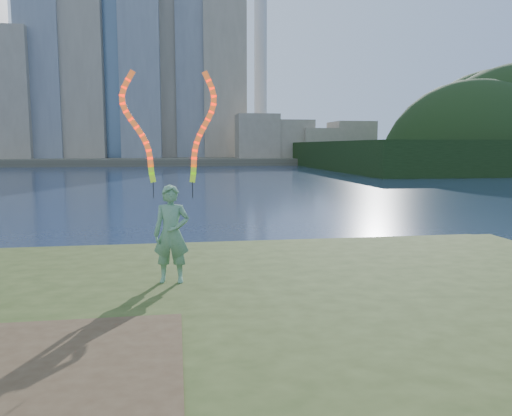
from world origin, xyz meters
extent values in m
plane|color=#19253E|center=(0.00, 0.00, 0.00)|extent=(320.00, 320.00, 0.00)
cube|color=#334117|center=(0.00, -2.50, 0.15)|extent=(20.00, 18.00, 0.30)
cube|color=#334117|center=(0.00, -2.20, 0.40)|extent=(17.00, 15.00, 0.30)
cube|color=#334117|center=(0.00, -2.00, 0.65)|extent=(14.00, 12.00, 0.30)
cube|color=#47331E|center=(-2.20, -3.20, 0.81)|extent=(3.20, 3.00, 0.02)
cube|color=#4A4536|center=(0.00, 95.00, 0.60)|extent=(320.00, 40.00, 1.20)
cylinder|color=silver|center=(18.00, 102.00, 30.20)|extent=(2.80, 2.80, 58.00)
imported|color=#19692D|center=(-0.75, 0.18, 1.70)|extent=(0.72, 0.53, 1.80)
cylinder|color=black|center=(-1.06, 0.35, 2.51)|extent=(0.02, 0.02, 0.30)
cylinder|color=black|center=(-0.35, 0.24, 2.51)|extent=(0.02, 0.02, 0.30)
camera|label=1|loc=(-0.63, -8.97, 3.30)|focal=35.00mm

